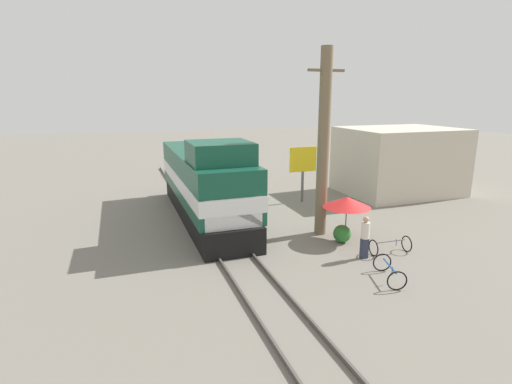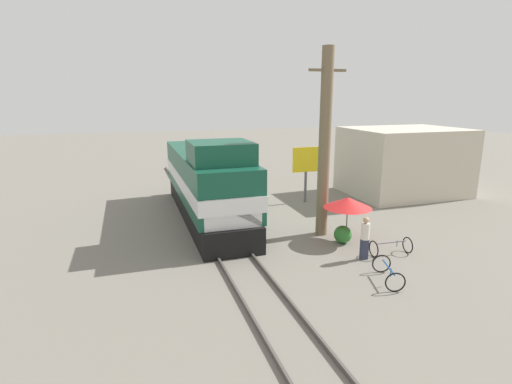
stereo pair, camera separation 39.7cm
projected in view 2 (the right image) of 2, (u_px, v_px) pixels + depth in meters
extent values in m
plane|color=slate|center=(225.00, 243.00, 18.21)|extent=(120.00, 120.00, 0.00)
cube|color=#4C4742|center=(209.00, 243.00, 17.98)|extent=(0.08, 40.55, 0.15)
cube|color=#4C4742|center=(240.00, 240.00, 18.41)|extent=(0.08, 40.55, 0.15)
cube|color=black|center=(207.00, 207.00, 21.89)|extent=(2.65, 12.12, 1.19)
cube|color=#144C38|center=(206.00, 175.00, 21.46)|extent=(2.88, 11.64, 2.41)
cube|color=white|center=(206.00, 179.00, 21.52)|extent=(2.92, 11.76, 0.70)
cube|color=white|center=(229.00, 209.00, 16.99)|extent=(2.45, 1.70, 1.33)
cube|color=#144C38|center=(220.00, 152.00, 17.70)|extent=(2.70, 2.67, 0.96)
cylinder|color=#726047|center=(325.00, 145.00, 18.39)|extent=(0.55, 0.55, 8.67)
cube|color=#726047|center=(328.00, 70.00, 17.61)|extent=(1.80, 0.12, 0.12)
cylinder|color=#4C4C4C|center=(347.00, 221.00, 18.25)|extent=(0.05, 0.05, 1.95)
cone|color=red|center=(348.00, 203.00, 18.05)|extent=(2.18, 2.18, 0.49)
cube|color=#595959|center=(305.00, 187.00, 24.98)|extent=(0.12, 0.12, 1.93)
cube|color=yellow|center=(306.00, 160.00, 24.57)|extent=(1.79, 0.08, 1.54)
sphere|color=#2D722D|center=(343.00, 234.00, 18.11)|extent=(0.81, 0.81, 0.81)
cube|color=#2D3347|center=(364.00, 249.00, 16.31)|extent=(0.30, 0.20, 0.86)
cylinder|color=silver|center=(365.00, 231.00, 16.13)|extent=(0.34, 0.34, 0.68)
sphere|color=tan|center=(366.00, 220.00, 16.02)|extent=(0.25, 0.25, 0.25)
torus|color=black|center=(408.00, 245.00, 16.96)|extent=(0.08, 0.71, 0.71)
torus|color=black|center=(374.00, 249.00, 16.54)|extent=(0.08, 0.71, 0.71)
cube|color=slate|center=(391.00, 242.00, 16.71)|extent=(1.39, 0.10, 0.04)
cylinder|color=slate|center=(397.00, 244.00, 16.80)|extent=(0.04, 0.04, 0.29)
torus|color=black|center=(395.00, 282.00, 13.58)|extent=(0.70, 0.27, 0.71)
torus|color=black|center=(381.00, 264.00, 15.09)|extent=(0.70, 0.27, 0.71)
cube|color=#194C99|center=(388.00, 267.00, 14.29)|extent=(0.44, 1.27, 0.04)
cylinder|color=#194C99|center=(391.00, 273.00, 14.04)|extent=(0.04, 0.04, 0.30)
cube|color=beige|center=(403.00, 161.00, 26.92)|extent=(7.35, 5.68, 4.42)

